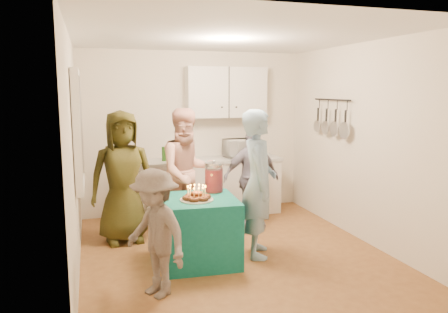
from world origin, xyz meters
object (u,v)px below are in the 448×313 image
object	(u,v)px
woman_back_left	(123,177)
woman_back_right	(251,178)
woman_back_center	(188,173)
punch_jar	(214,178)
man_birthday	(258,184)
counter	(211,188)
party_table	(199,230)
microwave	(241,148)
child_near_left	(155,233)

from	to	relation	value
woman_back_left	woman_back_right	world-z (taller)	woman_back_left
woman_back_left	woman_back_center	distance (m)	0.87
punch_jar	man_birthday	world-z (taller)	man_birthday
counter	woman_back_right	distance (m)	0.96
woman_back_left	party_table	bearing A→B (deg)	-58.05
punch_jar	woman_back_left	size ratio (longest dim) A/B	0.20
man_birthday	woman_back_right	xyz separation A→B (m)	(0.30, 1.03, -0.15)
woman_back_center	woman_back_right	bearing A→B (deg)	-4.79
microwave	woman_back_left	size ratio (longest dim) A/B	0.30
woman_back_center	child_near_left	distance (m)	1.83
party_table	child_near_left	distance (m)	0.95
counter	woman_back_left	bearing A→B (deg)	-148.43
man_birthday	party_table	bearing A→B (deg)	108.31
counter	party_table	world-z (taller)	counter
punch_jar	woman_back_left	xyz separation A→B (m)	(-1.03, 0.71, -0.06)
counter	party_table	bearing A→B (deg)	-109.54
woman_back_center	punch_jar	bearing A→B (deg)	-84.60
microwave	child_near_left	bearing A→B (deg)	-128.48
party_table	woman_back_left	distance (m)	1.34
counter	child_near_left	xyz separation A→B (m)	(-1.26, -2.55, 0.20)
woman_back_left	counter	bearing A→B (deg)	25.03
counter	woman_back_right	bearing A→B (deg)	-65.75
woman_back_left	woman_back_center	world-z (taller)	woman_back_center
counter	woman_back_center	xyz separation A→B (m)	(-0.57, -0.88, 0.44)
man_birthday	child_near_left	bearing A→B (deg)	135.37
microwave	woman_back_center	world-z (taller)	woman_back_center
microwave	woman_back_right	world-z (taller)	woman_back_right
party_table	microwave	bearing A→B (deg)	57.92
party_table	punch_jar	distance (m)	0.66
man_birthday	woman_back_right	size ratio (longest dim) A/B	1.20
microwave	man_birthday	xyz separation A→B (m)	(-0.43, -1.85, -0.17)
microwave	woman_back_center	xyz separation A→B (m)	(-1.08, -0.88, -0.18)
punch_jar	child_near_left	world-z (taller)	child_near_left
woman_back_right	child_near_left	bearing A→B (deg)	-137.69
woman_back_left	woman_back_right	bearing A→B (deg)	-4.81
party_table	woman_back_center	size ratio (longest dim) A/B	0.49
microwave	woman_back_right	distance (m)	0.90
microwave	party_table	world-z (taller)	microwave
woman_back_right	counter	bearing A→B (deg)	110.07
counter	woman_back_right	world-z (taller)	woman_back_right
counter	woman_back_center	size ratio (longest dim) A/B	1.26
counter	woman_back_left	world-z (taller)	woman_back_left
party_table	woman_back_right	distance (m)	1.50
counter	child_near_left	size ratio (longest dim) A/B	1.75
counter	punch_jar	world-z (taller)	punch_jar
child_near_left	counter	bearing A→B (deg)	124.40
counter	woman_back_center	world-z (taller)	woman_back_center
party_table	woman_back_left	bearing A→B (deg)	128.50
man_birthday	child_near_left	world-z (taller)	man_birthday
microwave	woman_back_left	xyz separation A→B (m)	(-1.95, -0.88, -0.19)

